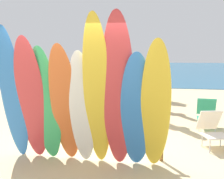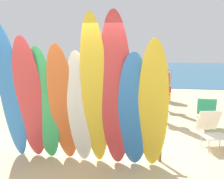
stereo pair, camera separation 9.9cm
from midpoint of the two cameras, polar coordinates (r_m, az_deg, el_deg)
ground at (r=19.14m, az=7.10°, el=1.65°), size 60.00×60.00×0.00m
ocean_water at (r=35.66m, az=9.23°, el=4.48°), size 60.00×40.00×0.02m
surfboard_rack at (r=5.40m, az=-4.86°, el=-8.27°), size 2.99×0.07×0.70m
surfboard_blue_0 at (r=5.33m, az=-20.06°, el=-1.09°), size 0.48×0.63×2.53m
surfboard_red_1 at (r=5.19m, az=-16.53°, el=-2.15°), size 0.59×0.68×2.35m
surfboard_green_2 at (r=5.14m, az=-13.71°, el=-3.14°), size 0.61×0.56×2.18m
surfboard_orange_3 at (r=4.94m, az=-9.80°, el=-3.26°), size 0.54×0.68×2.21m
surfboard_white_4 at (r=4.84m, az=-6.23°, el=-4.12°), size 0.49×0.57×2.10m
surfboard_yellow_5 at (r=4.62m, az=-3.02°, el=-0.91°), size 0.52×0.83×2.69m
surfboard_red_6 at (r=4.55m, az=1.40°, el=-0.87°), size 0.60×0.75×2.72m
surfboard_blue_7 at (r=4.63m, az=5.31°, el=-4.81°), size 0.59×0.67×2.07m
surfboard_yellow_8 at (r=4.55m, az=9.35°, el=-3.78°), size 0.55×0.76×2.28m
beachgoer_near_rack at (r=12.52m, az=-6.26°, el=2.32°), size 0.55×0.26×1.48m
beachgoer_by_water at (r=8.00m, az=11.12°, el=0.07°), size 0.44×0.60×1.71m
beachgoer_midbeach at (r=9.67m, az=11.47°, el=1.21°), size 0.43×0.55×1.66m
beachgoer_photographing at (r=11.92m, az=10.37°, el=2.64°), size 0.55×0.43×1.72m
beach_chair_blue at (r=6.30m, az=20.73°, el=-7.64°), size 0.68×0.85×0.79m
beach_chair_striped at (r=7.80m, az=19.79°, el=-4.64°), size 0.56×0.77×0.80m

